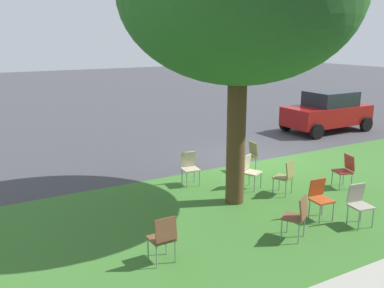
{
  "coord_description": "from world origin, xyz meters",
  "views": [
    {
      "loc": [
        8.16,
        10.5,
        3.86
      ],
      "look_at": [
        2.8,
        1.13,
        1.13
      ],
      "focal_mm": 40.15,
      "sensor_mm": 36.0,
      "label": 1
    }
  ],
  "objects_px": {
    "chair_7": "(359,202)",
    "chair_8": "(163,236)",
    "chair_1": "(250,169)",
    "chair_4": "(345,169)",
    "chair_6": "(286,175)",
    "chair_3": "(190,166)",
    "chair_5": "(250,154)",
    "chair_2": "(320,196)",
    "parked_car": "(328,111)",
    "chair_0": "(298,214)"
  },
  "relations": [
    {
      "from": "chair_3",
      "to": "parked_car",
      "type": "height_order",
      "value": "parked_car"
    },
    {
      "from": "chair_1",
      "to": "chair_6",
      "type": "distance_m",
      "value": 0.96
    },
    {
      "from": "parked_car",
      "to": "chair_8",
      "type": "bearing_deg",
      "value": 30.61
    },
    {
      "from": "chair_1",
      "to": "chair_5",
      "type": "xyz_separation_m",
      "value": [
        -0.86,
        -1.13,
        0.0
      ]
    },
    {
      "from": "chair_6",
      "to": "chair_0",
      "type": "bearing_deg",
      "value": 53.47
    },
    {
      "from": "chair_4",
      "to": "chair_6",
      "type": "height_order",
      "value": "same"
    },
    {
      "from": "chair_3",
      "to": "parked_car",
      "type": "distance_m",
      "value": 8.73
    },
    {
      "from": "chair_0",
      "to": "chair_7",
      "type": "height_order",
      "value": "same"
    },
    {
      "from": "chair_6",
      "to": "chair_7",
      "type": "xyz_separation_m",
      "value": [
        -0.12,
        2.1,
        0.0
      ]
    },
    {
      "from": "chair_3",
      "to": "chair_4",
      "type": "height_order",
      "value": "same"
    },
    {
      "from": "chair_6",
      "to": "parked_car",
      "type": "height_order",
      "value": "parked_car"
    },
    {
      "from": "chair_1",
      "to": "chair_8",
      "type": "relative_size",
      "value": 1.0
    },
    {
      "from": "chair_2",
      "to": "parked_car",
      "type": "distance_m",
      "value": 9.28
    },
    {
      "from": "chair_8",
      "to": "chair_3",
      "type": "bearing_deg",
      "value": -125.76
    },
    {
      "from": "chair_1",
      "to": "chair_7",
      "type": "bearing_deg",
      "value": 101.81
    },
    {
      "from": "chair_0",
      "to": "chair_3",
      "type": "xyz_separation_m",
      "value": [
        0.24,
        -3.81,
        0.0
      ]
    },
    {
      "from": "chair_1",
      "to": "chair_3",
      "type": "xyz_separation_m",
      "value": [
        1.2,
        -1.03,
        0.0
      ]
    },
    {
      "from": "chair_2",
      "to": "chair_4",
      "type": "height_order",
      "value": "same"
    },
    {
      "from": "chair_7",
      "to": "chair_4",
      "type": "bearing_deg",
      "value": -132.24
    },
    {
      "from": "chair_7",
      "to": "chair_5",
      "type": "bearing_deg",
      "value": -93.55
    },
    {
      "from": "chair_2",
      "to": "parked_car",
      "type": "height_order",
      "value": "parked_car"
    },
    {
      "from": "chair_3",
      "to": "chair_5",
      "type": "relative_size",
      "value": 1.0
    },
    {
      "from": "chair_7",
      "to": "chair_0",
      "type": "bearing_deg",
      "value": -5.01
    },
    {
      "from": "chair_1",
      "to": "chair_4",
      "type": "distance_m",
      "value": 2.48
    },
    {
      "from": "chair_5",
      "to": "parked_car",
      "type": "bearing_deg",
      "value": -155.23
    },
    {
      "from": "chair_7",
      "to": "chair_3",
      "type": "bearing_deg",
      "value": -65.29
    },
    {
      "from": "chair_0",
      "to": "chair_5",
      "type": "xyz_separation_m",
      "value": [
        -1.82,
        -3.91,
        0.0
      ]
    },
    {
      "from": "chair_5",
      "to": "chair_7",
      "type": "xyz_separation_m",
      "value": [
        0.25,
        4.05,
        0.0
      ]
    },
    {
      "from": "chair_7",
      "to": "parked_car",
      "type": "bearing_deg",
      "value": -132.89
    },
    {
      "from": "chair_5",
      "to": "chair_1",
      "type": "bearing_deg",
      "value": 52.64
    },
    {
      "from": "chair_4",
      "to": "chair_7",
      "type": "relative_size",
      "value": 1.0
    },
    {
      "from": "chair_7",
      "to": "parked_car",
      "type": "xyz_separation_m",
      "value": [
        -6.4,
        -6.88,
        0.32
      ]
    },
    {
      "from": "chair_6",
      "to": "parked_car",
      "type": "distance_m",
      "value": 8.09
    },
    {
      "from": "chair_8",
      "to": "chair_4",
      "type": "bearing_deg",
      "value": -169.0
    },
    {
      "from": "chair_4",
      "to": "parked_car",
      "type": "relative_size",
      "value": 0.24
    },
    {
      "from": "chair_3",
      "to": "chair_5",
      "type": "distance_m",
      "value": 2.07
    },
    {
      "from": "chair_4",
      "to": "chair_3",
      "type": "bearing_deg",
      "value": -33.27
    },
    {
      "from": "chair_0",
      "to": "chair_1",
      "type": "distance_m",
      "value": 2.94
    },
    {
      "from": "chair_5",
      "to": "chair_0",
      "type": "bearing_deg",
      "value": 65.02
    },
    {
      "from": "chair_1",
      "to": "chair_6",
      "type": "xyz_separation_m",
      "value": [
        -0.49,
        0.82,
        0.0
      ]
    },
    {
      "from": "chair_2",
      "to": "chair_5",
      "type": "height_order",
      "value": "same"
    },
    {
      "from": "chair_6",
      "to": "chair_8",
      "type": "xyz_separation_m",
      "value": [
        4.11,
        1.5,
        0.0
      ]
    },
    {
      "from": "chair_3",
      "to": "chair_8",
      "type": "distance_m",
      "value": 4.12
    },
    {
      "from": "chair_1",
      "to": "chair_4",
      "type": "relative_size",
      "value": 1.0
    },
    {
      "from": "parked_car",
      "to": "chair_1",
      "type": "bearing_deg",
      "value": 29.5
    },
    {
      "from": "chair_7",
      "to": "chair_8",
      "type": "xyz_separation_m",
      "value": [
        4.22,
        -0.6,
        0.0
      ]
    },
    {
      "from": "chair_3",
      "to": "chair_7",
      "type": "height_order",
      "value": "same"
    },
    {
      "from": "chair_1",
      "to": "chair_4",
      "type": "bearing_deg",
      "value": 151.28
    },
    {
      "from": "chair_4",
      "to": "chair_6",
      "type": "relative_size",
      "value": 1.0
    },
    {
      "from": "chair_4",
      "to": "chair_8",
      "type": "relative_size",
      "value": 1.0
    }
  ]
}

